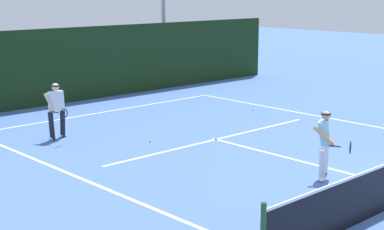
# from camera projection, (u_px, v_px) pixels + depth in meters

# --- Properties ---
(court_line_baseline_far) EXTENTS (9.71, 0.10, 0.01)m
(court_line_baseline_far) POSITION_uv_depth(u_px,v_px,m) (107.00, 112.00, 21.26)
(court_line_baseline_far) COLOR white
(court_line_baseline_far) RESTS_ON ground_plane
(court_line_service) EXTENTS (7.92, 0.10, 0.01)m
(court_line_service) POSITION_uv_depth(u_px,v_px,m) (216.00, 139.00, 17.35)
(court_line_service) COLOR white
(court_line_service) RESTS_ON ground_plane
(court_line_centre) EXTENTS (0.10, 6.40, 0.01)m
(court_line_centre) POSITION_uv_depth(u_px,v_px,m) (302.00, 161.00, 15.16)
(court_line_centre) COLOR white
(court_line_centre) RESTS_ON ground_plane
(player_near) EXTENTS (0.94, 1.02, 1.57)m
(player_near) POSITION_uv_depth(u_px,v_px,m) (325.00, 141.00, 13.74)
(player_near) COLOR silver
(player_near) RESTS_ON ground_plane
(player_far) EXTENTS (0.70, 0.86, 1.63)m
(player_far) POSITION_uv_depth(u_px,v_px,m) (57.00, 108.00, 17.28)
(player_far) COLOR black
(player_far) RESTS_ON ground_plane
(tennis_ball) EXTENTS (0.07, 0.07, 0.07)m
(tennis_ball) POSITION_uv_depth(u_px,v_px,m) (253.00, 110.00, 21.46)
(tennis_ball) COLOR #D1E033
(tennis_ball) RESTS_ON ground_plane
(tennis_ball_extra) EXTENTS (0.07, 0.07, 0.07)m
(tennis_ball_extra) POSITION_uv_depth(u_px,v_px,m) (150.00, 141.00, 17.04)
(tennis_ball_extra) COLOR #D1E033
(tennis_ball_extra) RESTS_ON ground_plane
(back_fence_windscreen) EXTENTS (21.85, 0.12, 2.84)m
(back_fence_windscreen) POSITION_uv_depth(u_px,v_px,m) (68.00, 65.00, 22.74)
(back_fence_windscreen) COLOR black
(back_fence_windscreen) RESTS_ON ground_plane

